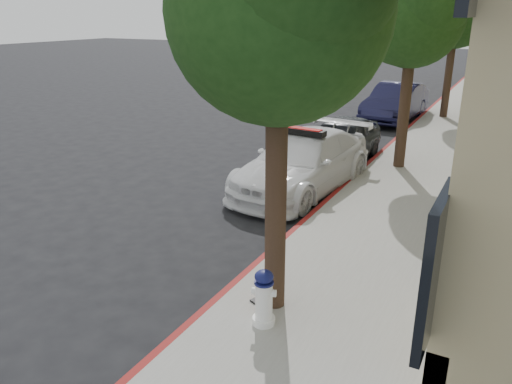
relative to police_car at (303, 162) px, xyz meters
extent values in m
plane|color=black|center=(-1.10, -3.31, -0.72)|extent=(120.00, 120.00, 0.00)
cube|color=gray|center=(2.50, 6.69, -0.64)|extent=(3.20, 50.00, 0.15)
cube|color=maroon|center=(0.96, 6.69, -0.64)|extent=(0.12, 50.00, 0.15)
cylinder|color=black|center=(1.80, -5.31, 1.08)|extent=(0.30, 0.30, 3.30)
sphere|color=#163711|center=(1.80, -5.31, 3.53)|extent=(2.80, 2.80, 2.80)
sphere|color=#163711|center=(1.45, -5.01, 3.23)|extent=(2.10, 2.10, 2.10)
cylinder|color=black|center=(1.80, 2.69, 1.03)|extent=(0.30, 0.30, 3.19)
sphere|color=#163711|center=(1.80, 2.69, 3.42)|extent=(2.60, 2.60, 2.60)
sphere|color=#163711|center=(1.45, 2.99, 3.12)|extent=(1.95, 1.95, 1.95)
cylinder|color=black|center=(1.80, 10.69, 1.14)|extent=(0.30, 0.30, 3.41)
sphere|color=#163711|center=(1.80, 10.69, 3.64)|extent=(3.00, 3.00, 3.00)
sphere|color=#163711|center=(1.45, 10.99, 3.34)|extent=(2.25, 2.25, 2.25)
imported|color=white|center=(0.00, 0.00, 0.00)|extent=(2.47, 5.09, 1.43)
cube|color=black|center=(0.00, 0.00, 0.77)|extent=(1.12, 0.39, 0.14)
cube|color=#A50A07|center=(0.00, 0.00, 0.83)|extent=(0.92, 0.31, 0.06)
imported|color=#21252A|center=(0.06, 2.68, -0.03)|extent=(1.65, 4.02, 1.36)
imported|color=#151535|center=(0.01, 9.69, 0.03)|extent=(1.90, 4.66, 1.50)
cylinder|color=white|center=(1.89, -5.83, -0.52)|extent=(0.32, 0.32, 0.10)
cylinder|color=white|center=(1.89, -5.83, -0.19)|extent=(0.24, 0.24, 0.55)
ellipsoid|color=#121751|center=(1.89, -5.83, 0.17)|extent=(0.26, 0.26, 0.18)
cylinder|color=white|center=(1.89, -5.83, -0.07)|extent=(0.35, 0.18, 0.10)
cylinder|color=white|center=(1.89, -5.83, -0.07)|extent=(0.14, 0.20, 0.10)
cube|color=black|center=(1.66, -5.34, -0.55)|extent=(0.43, 0.43, 0.03)
cone|color=#FF520D|center=(1.66, -5.34, -0.24)|extent=(0.25, 0.25, 0.60)
cylinder|color=white|center=(1.66, -5.34, -0.14)|extent=(0.14, 0.14, 0.09)
camera|label=1|loc=(4.57, -11.11, 3.52)|focal=35.00mm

